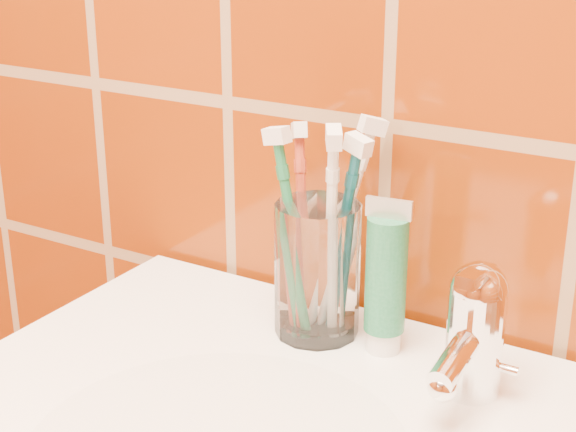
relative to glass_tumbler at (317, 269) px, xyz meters
The scene contains 8 objects.
glass_tumbler is the anchor object (origin of this frame).
toothpaste_tube 0.07m from the glass_tumbler, ahead, with size 0.04×0.04×0.15m.
faucet 0.17m from the glass_tumbler, 10.52° to the right, with size 0.05×0.11×0.12m.
toothbrush_0 0.04m from the glass_tumbler, 159.95° to the right, with size 0.06×0.03×0.21m, color #1D6C42, non-canonical shape.
toothbrush_1 0.05m from the glass_tumbler, 27.42° to the right, with size 0.04×0.05×0.22m, color white, non-canonical shape.
toothbrush_2 0.05m from the glass_tumbler, 70.65° to the left, with size 0.06×0.07×0.21m, color white, non-canonical shape.
toothbrush_3 0.04m from the glass_tumbler, 11.03° to the left, with size 0.06×0.04×0.21m, color #0C5265, non-canonical shape.
toothbrush_4 0.04m from the glass_tumbler, 147.05° to the left, with size 0.06×0.07×0.20m, color #AB3B24, non-canonical shape.
Camera 1 is at (0.33, 0.45, 1.26)m, focal length 55.00 mm.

